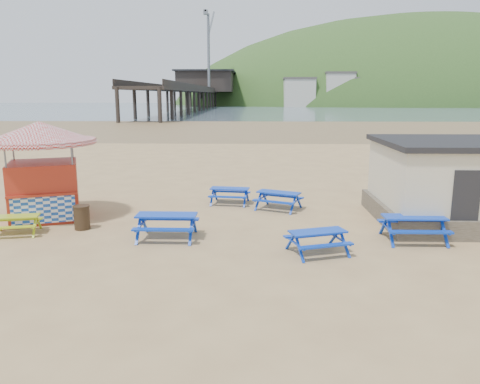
{
  "coord_description": "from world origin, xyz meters",
  "views": [
    {
      "loc": [
        1.96,
        -16.79,
        4.81
      ],
      "look_at": [
        1.44,
        1.5,
        1.0
      ],
      "focal_mm": 35.0,
      "sensor_mm": 36.0,
      "label": 1
    }
  ],
  "objects_px": {
    "picnic_table_blue_a": "(230,196)",
    "picnic_table_yellow": "(16,225)",
    "picnic_table_blue_b": "(278,201)",
    "ice_cream_kiosk": "(42,158)",
    "litter_bin": "(82,217)",
    "amenity_block": "(477,182)"
  },
  "relations": [
    {
      "from": "picnic_table_blue_a",
      "to": "litter_bin",
      "type": "relative_size",
      "value": 2.14
    },
    {
      "from": "ice_cream_kiosk",
      "to": "amenity_block",
      "type": "bearing_deg",
      "value": -20.52
    },
    {
      "from": "picnic_table_yellow",
      "to": "ice_cream_kiosk",
      "type": "height_order",
      "value": "ice_cream_kiosk"
    },
    {
      "from": "litter_bin",
      "to": "picnic_table_blue_b",
      "type": "bearing_deg",
      "value": 23.89
    },
    {
      "from": "picnic_table_blue_b",
      "to": "picnic_table_yellow",
      "type": "distance_m",
      "value": 10.21
    },
    {
      "from": "ice_cream_kiosk",
      "to": "amenity_block",
      "type": "distance_m",
      "value": 16.78
    },
    {
      "from": "picnic_table_yellow",
      "to": "ice_cream_kiosk",
      "type": "xyz_separation_m",
      "value": [
        0.11,
        2.22,
        2.07
      ]
    },
    {
      "from": "picnic_table_yellow",
      "to": "litter_bin",
      "type": "xyz_separation_m",
      "value": [
        2.1,
        0.7,
        0.11
      ]
    },
    {
      "from": "picnic_table_blue_a",
      "to": "picnic_table_yellow",
      "type": "height_order",
      "value": "picnic_table_blue_a"
    },
    {
      "from": "picnic_table_blue_b",
      "to": "ice_cream_kiosk",
      "type": "xyz_separation_m",
      "value": [
        -9.3,
        -1.72,
        2.03
      ]
    },
    {
      "from": "picnic_table_blue_b",
      "to": "amenity_block",
      "type": "distance_m",
      "value": 7.74
    },
    {
      "from": "picnic_table_yellow",
      "to": "ice_cream_kiosk",
      "type": "distance_m",
      "value": 3.04
    },
    {
      "from": "picnic_table_blue_b",
      "to": "picnic_table_blue_a",
      "type": "bearing_deg",
      "value": 179.19
    },
    {
      "from": "picnic_table_blue_a",
      "to": "amenity_block",
      "type": "relative_size",
      "value": 0.25
    },
    {
      "from": "picnic_table_blue_b",
      "to": "litter_bin",
      "type": "distance_m",
      "value": 8.0
    },
    {
      "from": "picnic_table_yellow",
      "to": "picnic_table_blue_b",
      "type": "bearing_deg",
      "value": 10.48
    },
    {
      "from": "picnic_table_yellow",
      "to": "litter_bin",
      "type": "bearing_deg",
      "value": 6.26
    },
    {
      "from": "litter_bin",
      "to": "picnic_table_yellow",
      "type": "bearing_deg",
      "value": -161.49
    },
    {
      "from": "picnic_table_yellow",
      "to": "litter_bin",
      "type": "height_order",
      "value": "litter_bin"
    },
    {
      "from": "ice_cream_kiosk",
      "to": "amenity_block",
      "type": "relative_size",
      "value": 0.74
    },
    {
      "from": "litter_bin",
      "to": "ice_cream_kiosk",
      "type": "bearing_deg",
      "value": 142.62
    },
    {
      "from": "litter_bin",
      "to": "amenity_block",
      "type": "distance_m",
      "value": 14.89
    }
  ]
}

